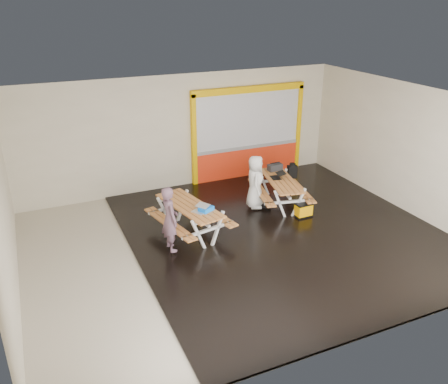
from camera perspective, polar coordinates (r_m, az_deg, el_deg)
name	(u,v)px	position (r m, az deg, el deg)	size (l,w,h in m)	color
room	(240,176)	(10.66, 1.97, 1.96)	(10.02, 8.02, 3.52)	beige
deck	(283,232)	(11.94, 7.28, -4.90)	(7.50, 7.98, 0.05)	black
kiosk	(248,135)	(15.03, 2.99, 7.09)	(3.88, 0.16, 3.00)	#F63514
picnic_table_left	(190,212)	(11.48, -4.26, -2.49)	(1.85, 2.38, 0.85)	#B46F33
picnic_table_right	(281,186)	(13.15, 7.00, 0.75)	(1.79, 2.29, 0.82)	#B46F33
person_left	(170,219)	(10.65, -6.71, -3.32)	(0.57, 0.38, 1.57)	#6C4D5D
person_right	(255,182)	(12.77, 3.87, 1.27)	(0.73, 0.48, 1.50)	white
laptop_left	(200,209)	(11.02, -2.93, -2.17)	(0.47, 0.46, 0.15)	silver
laptop_right	(277,176)	(13.18, 6.62, 1.97)	(0.45, 0.41, 0.16)	black
blue_pouch	(206,209)	(11.04, -2.22, -2.11)	(0.34, 0.24, 0.10)	blue
toolbox	(275,167)	(13.73, 6.30, 3.06)	(0.44, 0.24, 0.25)	black
backpack	(292,171)	(13.99, 8.41, 2.61)	(0.30, 0.21, 0.46)	black
dark_case	(264,204)	(13.19, 5.02, -1.49)	(0.37, 0.28, 0.14)	black
fluke_bag	(303,210)	(12.69, 9.77, -2.21)	(0.46, 0.31, 0.39)	black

